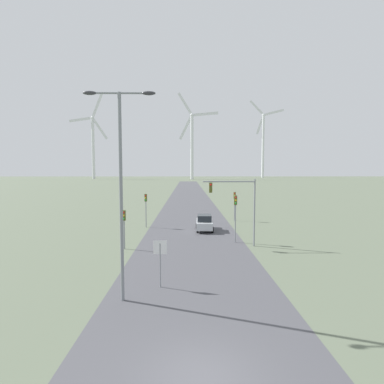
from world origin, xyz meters
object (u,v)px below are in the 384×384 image
(traffic_light_post_mid_right, at_px, (235,200))
(wind_turbine_left, at_px, (192,140))
(stop_sign_near, at_px, (160,255))
(traffic_light_mast_overhead, at_px, (237,198))
(wind_turbine_far_left, at_px, (93,141))
(traffic_light_post_near_left, at_px, (124,221))
(traffic_light_post_mid_left, at_px, (146,203))
(traffic_light_post_near_right, at_px, (235,208))
(wind_turbine_center, at_px, (263,141))
(car_approaching, at_px, (204,223))
(streetlamp, at_px, (121,173))

(traffic_light_post_mid_right, relative_size, wind_turbine_left, 0.06)
(stop_sign_near, bearing_deg, traffic_light_mast_overhead, 57.40)
(traffic_light_post_mid_right, relative_size, wind_turbine_far_left, 0.06)
(wind_turbine_left, bearing_deg, traffic_light_post_near_left, -92.67)
(traffic_light_post_mid_left, bearing_deg, wind_turbine_left, 87.35)
(stop_sign_near, relative_size, traffic_light_mast_overhead, 0.46)
(stop_sign_near, height_order, traffic_light_post_near_right, traffic_light_post_near_right)
(stop_sign_near, bearing_deg, wind_turbine_center, 74.55)
(wind_turbine_far_left, height_order, wind_turbine_left, wind_turbine_far_left)
(traffic_light_post_mid_right, xyz_separation_m, wind_turbine_left, (-3.05, 177.12, 25.41))
(traffic_light_post_near_left, bearing_deg, car_approaching, 46.66)
(streetlamp, distance_m, stop_sign_near, 5.48)
(stop_sign_near, distance_m, wind_turbine_far_left, 223.32)
(streetlamp, distance_m, traffic_light_post_mid_right, 26.99)
(traffic_light_post_mid_right, bearing_deg, wind_turbine_left, 90.99)
(traffic_light_post_mid_left, height_order, wind_turbine_far_left, wind_turbine_far_left)
(wind_turbine_far_left, bearing_deg, traffic_light_post_mid_left, -71.06)
(car_approaching, bearing_deg, traffic_light_post_mid_left, 163.58)
(traffic_light_post_near_right, bearing_deg, traffic_light_mast_overhead, -95.22)
(wind_turbine_center, bearing_deg, car_approaching, -105.69)
(streetlamp, bearing_deg, traffic_light_post_mid_left, 94.39)
(stop_sign_near, bearing_deg, streetlamp, -136.33)
(streetlamp, relative_size, traffic_light_mast_overhead, 1.78)
(streetlamp, distance_m, car_approaching, 20.03)
(stop_sign_near, bearing_deg, wind_turbine_far_left, 108.21)
(stop_sign_near, distance_m, traffic_light_post_near_right, 12.61)
(traffic_light_post_near_right, bearing_deg, traffic_light_post_near_left, -167.51)
(stop_sign_near, bearing_deg, traffic_light_post_mid_right, 70.78)
(traffic_light_post_near_left, relative_size, traffic_light_mast_overhead, 0.56)
(traffic_light_post_near_right, height_order, wind_turbine_center, wind_turbine_center)
(streetlamp, xyz_separation_m, stop_sign_near, (1.85, 1.76, -4.84))
(traffic_light_mast_overhead, bearing_deg, car_approaching, 109.42)
(wind_turbine_far_left, bearing_deg, traffic_light_post_near_right, -69.30)
(car_approaching, height_order, wind_turbine_far_left, wind_turbine_far_left)
(car_approaching, height_order, wind_turbine_left, wind_turbine_left)
(streetlamp, bearing_deg, stop_sign_near, 43.67)
(stop_sign_near, xyz_separation_m, wind_turbine_left, (4.99, 200.17, 26.32))
(wind_turbine_center, bearing_deg, wind_turbine_far_left, -165.38)
(wind_turbine_left, xyz_separation_m, wind_turbine_center, (63.17, 46.37, 4.17))
(streetlamp, relative_size, car_approaching, 2.62)
(traffic_light_post_mid_left, distance_m, wind_turbine_far_left, 204.56)
(traffic_light_post_mid_left, distance_m, wind_turbine_left, 183.46)
(traffic_light_post_mid_right, xyz_separation_m, car_approaching, (-4.48, -6.45, -1.98))
(stop_sign_near, xyz_separation_m, traffic_light_post_mid_right, (8.03, 23.05, 0.92))
(traffic_light_post_mid_left, bearing_deg, car_approaching, -16.42)
(streetlamp, height_order, traffic_light_post_near_left, streetlamp)
(traffic_light_post_near_right, xyz_separation_m, wind_turbine_left, (-1.21, 189.27, 25.00))
(car_approaching, bearing_deg, wind_turbine_far_left, 110.57)
(wind_turbine_left, distance_m, wind_turbine_center, 78.47)
(traffic_light_post_mid_left, distance_m, wind_turbine_center, 240.67)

